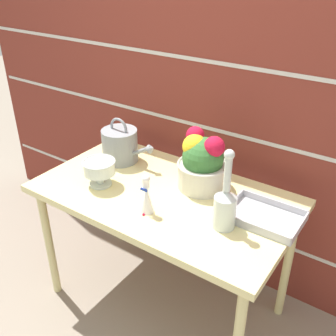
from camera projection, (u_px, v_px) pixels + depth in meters
ground_plane at (165, 300)px, 2.27m from camera, size 12.00×12.00×0.00m
brick_wall at (216, 95)px, 2.08m from camera, size 3.60×0.08×2.20m
patio_table at (164, 205)px, 1.94m from camera, size 1.26×0.71×0.74m
watering_can at (120, 145)px, 2.16m from camera, size 0.34×0.20×0.25m
crystal_pedestal_bowl at (99, 169)px, 1.93m from camera, size 0.16×0.16×0.13m
flower_planter at (202, 162)px, 1.89m from camera, size 0.25×0.25×0.30m
glass_decanter at (225, 204)px, 1.62m from camera, size 0.10×0.10×0.37m
figurine_vase at (147, 197)px, 1.74m from camera, size 0.07×0.07×0.19m
wire_tray at (264, 217)px, 1.72m from camera, size 0.32×0.23×0.04m
fallen_petal at (143, 215)px, 1.74m from camera, size 0.01×0.01×0.01m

